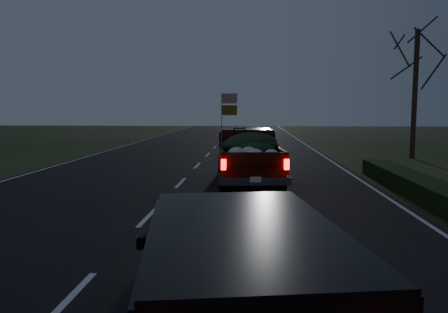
# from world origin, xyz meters

# --- Properties ---
(ground) EXTENTS (120.00, 120.00, 0.00)m
(ground) POSITION_xyz_m (0.00, 0.00, 0.00)
(ground) COLOR black
(ground) RESTS_ON ground
(road_asphalt) EXTENTS (14.00, 120.00, 0.02)m
(road_asphalt) POSITION_xyz_m (0.00, 0.00, 0.01)
(road_asphalt) COLOR black
(road_asphalt) RESTS_ON ground
(hedge_row) EXTENTS (1.00, 10.00, 0.60)m
(hedge_row) POSITION_xyz_m (7.80, 3.00, 0.30)
(hedge_row) COLOR black
(hedge_row) RESTS_ON ground
(bare_tree_far) EXTENTS (3.60, 3.60, 7.00)m
(bare_tree_far) POSITION_xyz_m (11.50, 14.00, 5.23)
(bare_tree_far) COLOR black
(bare_tree_far) RESTS_ON ground
(pickup_truck) EXTENTS (2.62, 5.77, 2.94)m
(pickup_truck) POSITION_xyz_m (2.45, 5.52, 1.10)
(pickup_truck) COLOR #320E06
(pickup_truck) RESTS_ON ground
(lead_suv) EXTENTS (2.31, 4.50, 1.24)m
(lead_suv) POSITION_xyz_m (2.61, 10.94, 0.94)
(lead_suv) COLOR black
(lead_suv) RESTS_ON ground
(rear_suv) EXTENTS (2.58, 4.75, 1.30)m
(rear_suv) POSITION_xyz_m (2.50, -6.42, 0.98)
(rear_suv) COLOR black
(rear_suv) RESTS_ON ground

